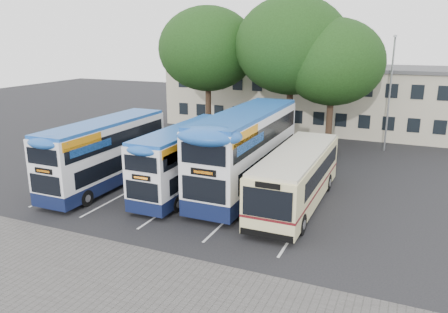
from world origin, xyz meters
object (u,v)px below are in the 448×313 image
object	(u,v)px
tree_left	(208,49)
bus_dd_right	(247,147)
bus_dd_left	(106,151)
bus_dd_mid	(187,157)
lamp_post	(390,88)
bus_single	(297,175)
tree_mid	(292,46)
tree_right	(333,62)

from	to	relation	value
tree_left	bus_dd_right	world-z (taller)	tree_left
tree_left	bus_dd_left	distance (m)	14.92
bus_dd_left	bus_dd_right	bearing A→B (deg)	18.53
bus_dd_mid	bus_dd_right	bearing A→B (deg)	27.02
tree_left	bus_dd_left	bearing A→B (deg)	-91.30
lamp_post	bus_dd_right	distance (m)	15.05
tree_left	bus_dd_mid	world-z (taller)	tree_left
bus_dd_left	bus_single	xyz separation A→B (m)	(11.46, 1.54, -0.51)
bus_dd_right	bus_single	bearing A→B (deg)	-19.30
bus_dd_mid	bus_single	size ratio (longest dim) A/B	0.91
tree_mid	lamp_post	bearing A→B (deg)	15.64
lamp_post	tree_mid	xyz separation A→B (m)	(-7.42, -2.08, 3.14)
lamp_post	tree_left	bearing A→B (deg)	-172.11
tree_mid	bus_dd_left	size ratio (longest dim) A/B	1.23
lamp_post	tree_left	xyz separation A→B (m)	(-14.73, -2.04, 2.81)
tree_right	bus_dd_left	bearing A→B (deg)	-129.15
tree_left	tree_mid	bearing A→B (deg)	-0.28
tree_mid	tree_right	size ratio (longest dim) A/B	1.17
tree_mid	bus_dd_left	xyz separation A→B (m)	(-7.62, -13.77, -5.98)
tree_mid	bus_dd_mid	xyz separation A→B (m)	(-2.68, -12.66, -6.09)
tree_left	tree_right	bearing A→B (deg)	-1.97
lamp_post	tree_right	xyz separation A→B (m)	(-4.10, -2.41, 1.97)
lamp_post	tree_right	distance (m)	5.15
lamp_post	bus_dd_right	xyz separation A→B (m)	(-6.95, -13.13, -2.44)
bus_dd_left	bus_dd_right	xyz separation A→B (m)	(8.10, 2.71, 0.39)
tree_right	bus_single	xyz separation A→B (m)	(0.52, -11.90, -5.32)
bus_dd_right	tree_left	bearing A→B (deg)	125.08
tree_mid	bus_dd_right	distance (m)	12.39
tree_right	bus_single	distance (m)	13.05
tree_mid	bus_dd_mid	world-z (taller)	tree_mid
tree_left	bus_dd_mid	size ratio (longest dim) A/B	1.23
tree_left	tree_right	world-z (taller)	tree_left
bus_dd_mid	tree_right	bearing A→B (deg)	64.06
bus_dd_left	bus_single	world-z (taller)	bus_dd_left
lamp_post	tree_right	bearing A→B (deg)	-149.60
tree_left	bus_dd_right	xyz separation A→B (m)	(7.79, -11.09, -5.25)
lamp_post	bus_dd_right	size ratio (longest dim) A/B	0.79
bus_dd_mid	tree_left	bearing A→B (deg)	110.03
lamp_post	bus_dd_left	distance (m)	22.03
tree_left	tree_mid	xyz separation A→B (m)	(7.31, -0.04, 0.33)
bus_single	bus_dd_mid	bearing A→B (deg)	-176.20
lamp_post	bus_dd_left	size ratio (longest dim) A/B	0.92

